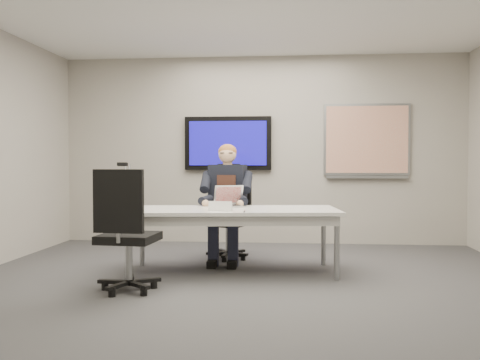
# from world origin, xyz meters

# --- Properties ---
(floor) EXTENTS (6.00, 6.00, 0.02)m
(floor) POSITION_xyz_m (0.00, 0.00, 0.00)
(floor) COLOR #38373A
(floor) RESTS_ON ground
(wall_back) EXTENTS (6.00, 0.02, 2.80)m
(wall_back) POSITION_xyz_m (0.00, 3.00, 1.40)
(wall_back) COLOR #ACA89B
(wall_back) RESTS_ON ground
(wall_front) EXTENTS (6.00, 0.02, 2.80)m
(wall_front) POSITION_xyz_m (0.00, -3.00, 1.40)
(wall_front) COLOR #ACA89B
(wall_front) RESTS_ON ground
(conference_table) EXTENTS (2.39, 1.20, 0.71)m
(conference_table) POSITION_xyz_m (-0.19, 0.81, 0.63)
(conference_table) COLOR white
(conference_table) RESTS_ON ground
(tv_display) EXTENTS (1.30, 0.09, 0.80)m
(tv_display) POSITION_xyz_m (-0.50, 2.95, 1.50)
(tv_display) COLOR black
(tv_display) RESTS_ON wall_back
(whiteboard) EXTENTS (1.25, 0.08, 1.10)m
(whiteboard) POSITION_xyz_m (1.55, 2.97, 1.53)
(whiteboard) COLOR gray
(whiteboard) RESTS_ON wall_back
(office_chair_far) EXTENTS (0.65, 0.65, 1.04)m
(office_chair_far) POSITION_xyz_m (-0.33, 1.67, 0.33)
(office_chair_far) COLOR black
(office_chair_far) RESTS_ON ground
(office_chair_near) EXTENTS (0.59, 0.59, 1.16)m
(office_chair_near) POSITION_xyz_m (-1.09, -0.18, 0.36)
(office_chair_near) COLOR black
(office_chair_near) RESTS_ON ground
(seated_person) EXTENTS (0.47, 0.81, 1.45)m
(seated_person) POSITION_xyz_m (-0.35, 1.41, 0.58)
(seated_person) COLOR #212437
(seated_person) RESTS_ON office_chair_far
(crutch) EXTENTS (0.39, 0.60, 1.28)m
(crutch) POSITION_xyz_m (-2.04, 2.79, 0.62)
(crutch) COLOR #95989C
(crutch) RESTS_ON ground
(laptop) EXTENTS (0.41, 0.45, 0.24)m
(laptop) POSITION_xyz_m (-0.28, 1.06, 0.77)
(laptop) COLOR silver
(laptop) RESTS_ON conference_table
(name_tent) EXTENTS (0.26, 0.10, 0.10)m
(name_tent) POSITION_xyz_m (-0.30, 0.56, 0.76)
(name_tent) COLOR white
(name_tent) RESTS_ON conference_table
(pen) EXTENTS (0.01, 0.14, 0.01)m
(pen) POSITION_xyz_m (-0.03, 0.45, 0.71)
(pen) COLOR black
(pen) RESTS_ON conference_table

